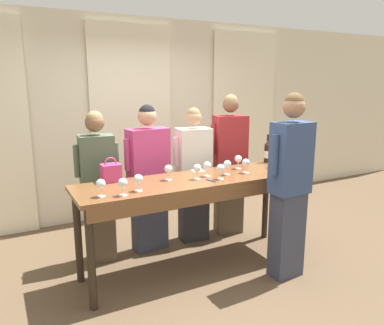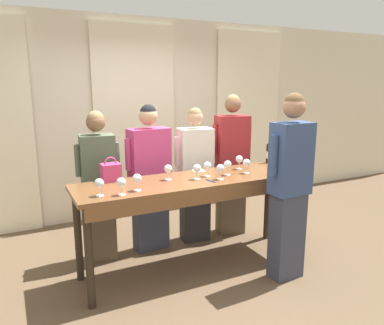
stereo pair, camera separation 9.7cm
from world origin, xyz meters
name	(u,v)px [view 1 (the left image)]	position (x,y,z in m)	size (l,w,h in m)	color
ground_plane	(195,266)	(0.00, 0.00, 0.00)	(18.00, 18.00, 0.00)	brown
wall_back	(131,119)	(0.00, 1.94, 1.40)	(12.00, 0.06, 2.80)	beige
curtain_panel_center	(132,123)	(0.00, 1.87, 1.34)	(1.18, 0.03, 2.69)	#EFE5C6
curtain_panel_right	(244,117)	(1.93, 1.87, 1.34)	(1.18, 0.03, 2.69)	#EFE5C6
tasting_bar	(196,190)	(0.00, -0.03, 0.84)	(2.42, 0.68, 0.96)	brown
wine_bottle	(267,152)	(1.14, 0.27, 1.09)	(0.08, 0.08, 0.34)	black
handbag	(111,172)	(-0.78, 0.28, 1.05)	(0.18, 0.15, 0.24)	#C63870
wine_glass_front_left	(238,159)	(0.63, 0.15, 1.07)	(0.08, 0.08, 0.15)	white
wine_glass_front_mid	(138,179)	(-0.66, -0.16, 1.07)	(0.08, 0.08, 0.15)	white
wine_glass_front_right	(101,184)	(-0.99, -0.17, 1.07)	(0.08, 0.08, 0.15)	white
wine_glass_center_left	(207,166)	(0.15, 0.02, 1.07)	(0.08, 0.08, 0.15)	white
wine_glass_center_mid	(198,169)	(0.00, -0.04, 1.07)	(0.08, 0.08, 0.15)	white
wine_glass_center_right	(246,163)	(0.59, -0.05, 1.07)	(0.08, 0.08, 0.15)	white
wine_glass_back_left	(168,169)	(-0.26, 0.07, 1.07)	(0.08, 0.08, 0.15)	white
wine_glass_back_mid	(221,169)	(0.21, -0.14, 1.07)	(0.08, 0.08, 0.15)	white
wine_glass_back_right	(227,165)	(0.37, -0.03, 1.07)	(0.08, 0.08, 0.15)	white
wine_glass_near_host	(123,183)	(-0.82, -0.22, 1.07)	(0.08, 0.08, 0.15)	white
wine_glass_by_bottle	(272,158)	(0.99, 0.00, 1.07)	(0.08, 0.08, 0.15)	white
napkin	(198,171)	(0.18, 0.27, 0.97)	(0.14, 0.14, 0.00)	white
pen	(211,181)	(0.08, -0.17, 0.97)	(0.04, 0.14, 0.01)	#193399
guest_olive_jacket	(98,186)	(-0.83, 0.63, 0.84)	(0.47, 0.29, 1.63)	brown
guest_pink_top	(149,177)	(-0.25, 0.63, 0.86)	(0.57, 0.27, 1.68)	#383D51
guest_cream_sweater	(194,175)	(0.32, 0.63, 0.82)	(0.51, 0.30, 1.62)	#28282D
guest_striped_shirt	(229,164)	(0.84, 0.63, 0.90)	(0.51, 0.33, 1.77)	brown
host_pouring	(290,184)	(0.72, -0.58, 0.95)	(0.48, 0.24, 1.82)	#383D51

